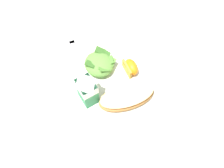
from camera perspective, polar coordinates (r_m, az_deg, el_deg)
The scene contains 8 objects.
ground at distance 0.69m, azimuth -0.00°, elevation -1.04°, with size 3.00×3.00×0.00m, color beige.
white_plate at distance 0.68m, azimuth -0.00°, elevation -0.73°, with size 0.28×0.28×0.02m, color white.
cheesy_pizza_bread at distance 0.64m, azimuth 3.87°, elevation -3.30°, with size 0.12×0.18×0.04m.
green_salad_pile at distance 0.70m, azimuth -3.22°, elevation 5.29°, with size 0.10×0.10×0.04m.
milk_carton at distance 0.61m, azimuth -6.63°, elevation -1.26°, with size 0.06×0.05×0.11m.
orange_wedge_front at distance 0.69m, azimuth 4.94°, elevation 4.40°, with size 0.06×0.05×0.04m.
paper_napkin at distance 0.72m, azimuth 18.23°, elevation -1.67°, with size 0.11×0.11×0.00m, color white.
metal_fork at distance 0.81m, azimuth -6.90°, elevation 11.75°, with size 0.06×0.19×0.01m.
Camera 1 is at (-0.27, 0.17, 0.61)m, focal length 34.98 mm.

